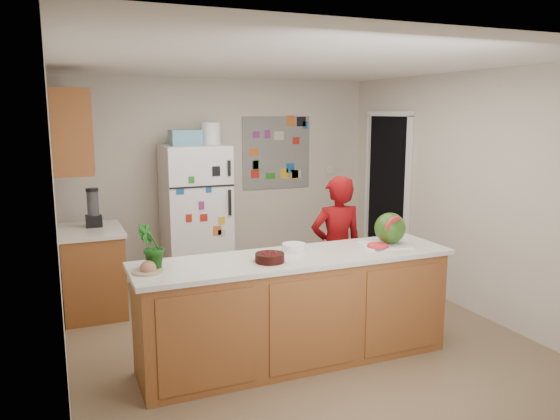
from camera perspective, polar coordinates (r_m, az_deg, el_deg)
name	(u,v)px	position (r m, az deg, el deg)	size (l,w,h in m)	color
floor	(293,336)	(5.32, 1.37, -13.00)	(4.00, 4.50, 0.02)	brown
wall_back	(222,178)	(7.06, -6.08, 3.37)	(4.00, 0.02, 2.50)	beige
wall_left	(55,222)	(4.54, -22.44, -1.19)	(0.02, 4.50, 2.50)	beige
wall_right	(469,193)	(6.05, 19.10, 1.72)	(0.02, 4.50, 2.50)	beige
ceiling	(294,62)	(4.90, 1.50, 15.18)	(4.00, 4.50, 0.02)	white
doorway	(388,195)	(7.20, 11.19, 1.53)	(0.03, 0.85, 2.04)	black
peninsula_base	(296,311)	(4.65, 1.65, -10.53)	(2.60, 0.62, 0.88)	brown
peninsula_top	(296,258)	(4.51, 1.68, -5.05)	(2.68, 0.70, 0.04)	silver
side_counter_base	(93,273)	(6.05, -18.98, -6.24)	(0.60, 0.80, 0.86)	brown
side_counter_top	(90,231)	(5.94, -19.23, -2.07)	(0.64, 0.84, 0.04)	silver
upper_cabinets	(70,131)	(5.76, -21.10, 7.70)	(0.35, 1.00, 0.80)	brown
refrigerator	(196,216)	(6.64, -8.80, -0.62)	(0.75, 0.70, 1.70)	silver
fridge_top_bin	(185,137)	(6.51, -9.88, 7.47)	(0.35, 0.28, 0.18)	#5999B2
photo_collage	(277,153)	(7.26, -0.36, 6.00)	(0.95, 0.01, 0.95)	slate
person	(337,250)	(5.45, 5.94, -4.15)	(0.54, 0.35, 1.48)	#670608
blender_appliance	(93,209)	(6.01, -18.94, 0.13)	(0.12, 0.12, 0.38)	black
cutting_board	(385,245)	(4.92, 10.91, -3.60)	(0.42, 0.32, 0.01)	silver
watermelon	(390,228)	(4.94, 11.42, -1.86)	(0.27, 0.27, 0.27)	#1F5114
watermelon_slice	(378,245)	(4.82, 10.19, -3.66)	(0.18, 0.18, 0.02)	#DF2B58
cherry_bowl	(270,258)	(4.31, -1.08, -5.00)	(0.23, 0.23, 0.07)	black
white_bowl	(294,247)	(4.66, 1.46, -3.88)	(0.20, 0.20, 0.06)	silver
cobalt_bowl	(271,260)	(4.27, -0.95, -5.29)	(0.13, 0.13, 0.05)	#000B6C
plate	(148,271)	(4.16, -13.61, -6.24)	(0.23, 0.23, 0.02)	beige
paper_towel	(263,258)	(4.38, -1.83, -5.08)	(0.17, 0.15, 0.02)	silver
keys	(380,250)	(4.74, 10.40, -4.11)	(0.08, 0.04, 0.01)	gray
potted_plant	(151,247)	(4.18, -13.32, -3.75)	(0.20, 0.16, 0.36)	#0B4212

